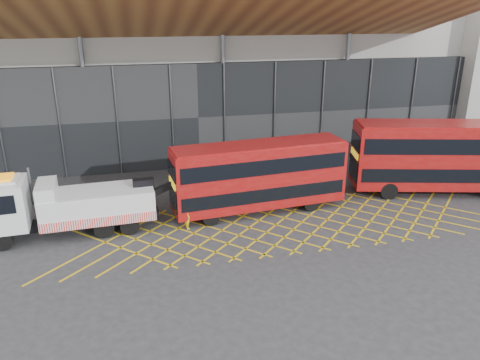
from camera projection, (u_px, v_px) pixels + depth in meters
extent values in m
plane|color=#2C2C2F|center=(194.00, 233.00, 26.21)|extent=(120.00, 120.00, 0.00)
cube|color=gold|center=(105.00, 242.00, 25.21)|extent=(7.16, 7.16, 0.01)
cube|color=gold|center=(105.00, 242.00, 25.21)|extent=(7.16, 7.16, 0.01)
cube|color=gold|center=(136.00, 239.00, 25.54)|extent=(7.16, 7.16, 0.01)
cube|color=gold|center=(136.00, 239.00, 25.54)|extent=(7.16, 7.16, 0.01)
cube|color=gold|center=(165.00, 236.00, 25.88)|extent=(7.16, 7.16, 0.01)
cube|color=gold|center=(165.00, 236.00, 25.88)|extent=(7.16, 7.16, 0.01)
cube|color=gold|center=(194.00, 233.00, 26.21)|extent=(7.16, 7.16, 0.01)
cube|color=gold|center=(194.00, 233.00, 26.21)|extent=(7.16, 7.16, 0.01)
cube|color=gold|center=(222.00, 230.00, 26.55)|extent=(7.16, 7.16, 0.01)
cube|color=gold|center=(222.00, 230.00, 26.55)|extent=(7.16, 7.16, 0.01)
cube|color=gold|center=(249.00, 228.00, 26.88)|extent=(7.16, 7.16, 0.01)
cube|color=gold|center=(249.00, 228.00, 26.88)|extent=(7.16, 7.16, 0.01)
cube|color=gold|center=(276.00, 225.00, 27.22)|extent=(7.16, 7.16, 0.01)
cube|color=gold|center=(276.00, 225.00, 27.22)|extent=(7.16, 7.16, 0.01)
cube|color=gold|center=(302.00, 222.00, 27.55)|extent=(7.16, 7.16, 0.01)
cube|color=gold|center=(302.00, 222.00, 27.55)|extent=(7.16, 7.16, 0.01)
cube|color=gold|center=(327.00, 220.00, 27.89)|extent=(7.16, 7.16, 0.01)
cube|color=gold|center=(327.00, 220.00, 27.89)|extent=(7.16, 7.16, 0.01)
cube|color=gold|center=(352.00, 217.00, 28.22)|extent=(7.16, 7.16, 0.01)
cube|color=gold|center=(352.00, 217.00, 28.22)|extent=(7.16, 7.16, 0.01)
cube|color=gold|center=(376.00, 215.00, 28.56)|extent=(7.16, 7.16, 0.01)
cube|color=gold|center=(376.00, 215.00, 28.56)|extent=(7.16, 7.16, 0.01)
cube|color=gold|center=(400.00, 212.00, 28.89)|extent=(7.16, 7.16, 0.01)
cube|color=gold|center=(400.00, 212.00, 28.89)|extent=(7.16, 7.16, 0.01)
cube|color=gold|center=(423.00, 210.00, 29.23)|extent=(7.16, 7.16, 0.01)
cube|color=gold|center=(423.00, 210.00, 29.23)|extent=(7.16, 7.16, 0.01)
cube|color=gold|center=(445.00, 207.00, 29.57)|extent=(7.16, 7.16, 0.01)
cube|color=gold|center=(445.00, 207.00, 29.57)|extent=(7.16, 7.16, 0.01)
cube|color=#989892|center=(184.00, 42.00, 40.85)|extent=(55.00, 14.00, 18.00)
cube|color=black|center=(198.00, 116.00, 35.92)|extent=(55.00, 0.80, 8.00)
cube|color=brown|center=(171.00, 14.00, 29.51)|extent=(40.00, 11.93, 4.07)
cylinder|color=#595B60|center=(88.00, 109.00, 33.71)|extent=(0.36, 0.36, 10.00)
cylinder|color=#595B60|center=(224.00, 103.00, 35.81)|extent=(0.36, 0.36, 10.00)
cylinder|color=#595B60|center=(344.00, 98.00, 37.91)|extent=(0.36, 0.36, 10.00)
cube|color=black|center=(74.00, 221.00, 26.06)|extent=(9.41, 1.54, 0.35)
cube|color=white|center=(4.00, 205.00, 24.68)|extent=(2.51, 2.60, 2.56)
cube|color=orange|center=(3.00, 177.00, 24.21)|extent=(0.96, 1.23, 0.12)
cube|color=white|center=(98.00, 203.00, 26.10)|extent=(6.25, 2.82, 1.58)
cube|color=red|center=(99.00, 222.00, 25.17)|extent=(6.11, 0.42, 0.54)
cube|color=white|center=(46.00, 189.00, 25.03)|extent=(1.12, 2.42, 0.69)
cube|color=black|center=(143.00, 183.00, 26.44)|extent=(1.21, 0.56, 0.49)
cube|color=black|center=(161.00, 189.00, 26.88)|extent=(2.17, 0.47, 1.07)
cylinder|color=black|center=(2.00, 241.00, 24.25)|extent=(1.10, 0.41, 1.08)
cylinder|color=black|center=(8.00, 224.00, 26.11)|extent=(1.10, 0.41, 1.08)
cylinder|color=black|center=(130.00, 225.00, 25.96)|extent=(1.10, 0.41, 1.08)
cylinder|color=black|center=(127.00, 210.00, 27.82)|extent=(1.10, 0.41, 1.08)
cylinder|color=#595B60|center=(31.00, 186.00, 25.72)|extent=(0.14, 0.14, 2.17)
cube|color=maroon|center=(259.00, 175.00, 28.33)|extent=(10.78, 3.48, 3.73)
cube|color=black|center=(259.00, 188.00, 28.64)|extent=(10.36, 3.50, 0.82)
cube|color=black|center=(259.00, 161.00, 28.03)|extent=(10.36, 3.50, 0.91)
cube|color=black|center=(173.00, 198.00, 27.04)|extent=(0.27, 2.16, 1.25)
cube|color=black|center=(172.00, 171.00, 26.45)|extent=(0.27, 2.16, 0.91)
cube|color=yellow|center=(172.00, 183.00, 26.71)|extent=(0.23, 1.72, 0.34)
cube|color=maroon|center=(260.00, 145.00, 27.67)|extent=(10.55, 3.27, 0.12)
cylinder|color=black|center=(211.00, 217.00, 27.02)|extent=(1.02, 0.39, 1.00)
cylinder|color=black|center=(202.00, 203.00, 28.94)|extent=(1.02, 0.39, 1.00)
cylinder|color=black|center=(311.00, 203.00, 28.95)|extent=(1.02, 0.39, 1.00)
cylinder|color=black|center=(297.00, 191.00, 30.86)|extent=(1.02, 0.39, 1.00)
cube|color=maroon|center=(444.00, 155.00, 31.07)|extent=(12.18, 5.51, 4.18)
cube|color=black|center=(442.00, 169.00, 31.41)|extent=(11.73, 5.46, 0.92)
cube|color=black|center=(446.00, 141.00, 30.74)|extent=(11.73, 5.46, 1.02)
cube|color=black|center=(353.00, 168.00, 31.49)|extent=(0.64, 2.36, 1.40)
cube|color=black|center=(356.00, 141.00, 30.83)|extent=(0.64, 2.36, 1.02)
cube|color=yellow|center=(354.00, 153.00, 31.13)|extent=(0.52, 1.88, 0.38)
cube|color=maroon|center=(449.00, 124.00, 30.33)|extent=(11.89, 5.24, 0.13)
cylinder|color=black|center=(389.00, 191.00, 30.71)|extent=(1.17, 0.58, 1.12)
cylinder|color=black|center=(379.00, 178.00, 33.01)|extent=(1.17, 0.58, 1.12)
imported|color=yellow|center=(187.00, 216.00, 26.57)|extent=(0.43, 0.59, 1.48)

